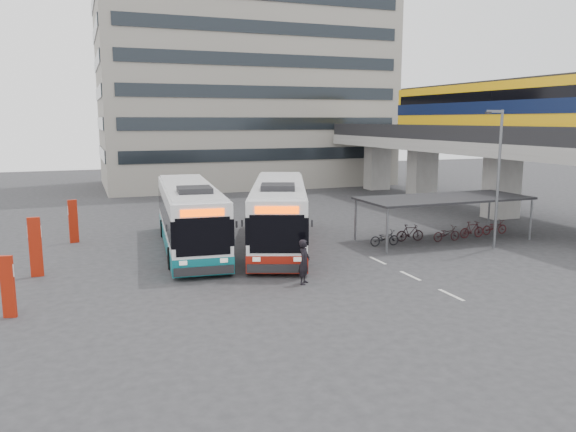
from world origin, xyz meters
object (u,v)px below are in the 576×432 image
object	(u,v)px
bus_main	(279,214)
pedestrian	(304,262)
bus_teal	(190,217)

from	to	relation	value
bus_main	pedestrian	distance (m)	7.50
bus_main	pedestrian	size ratio (longest dim) A/B	6.78
bus_main	bus_teal	size ratio (longest dim) A/B	1.02
bus_main	pedestrian	xyz separation A→B (m)	(-1.44, -7.31, -0.81)
bus_main	bus_teal	distance (m)	4.90
bus_main	pedestrian	bearing A→B (deg)	-80.85
bus_main	pedestrian	world-z (taller)	bus_main
bus_teal	pedestrian	distance (m)	9.02
pedestrian	bus_teal	bearing A→B (deg)	61.31
pedestrian	bus_main	bearing A→B (deg)	28.24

